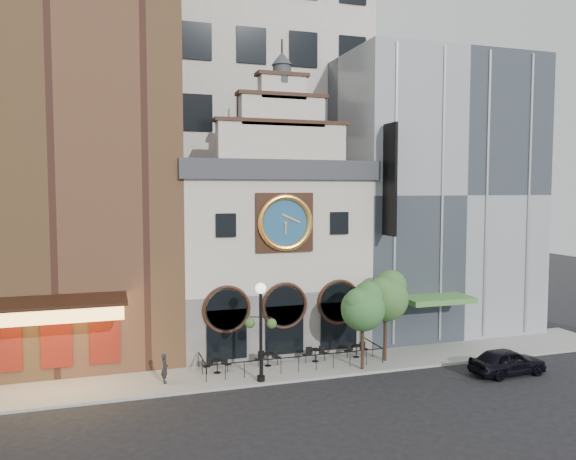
# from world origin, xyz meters

# --- Properties ---
(ground) EXTENTS (120.00, 120.00, 0.00)m
(ground) POSITION_xyz_m (0.00, 0.00, 0.00)
(ground) COLOR black
(ground) RESTS_ON ground
(sidewalk) EXTENTS (44.00, 5.00, 0.15)m
(sidewalk) POSITION_xyz_m (0.00, 2.50, 0.07)
(sidewalk) COLOR gray
(sidewalk) RESTS_ON ground
(clock_building) EXTENTS (12.60, 8.78, 18.65)m
(clock_building) POSITION_xyz_m (0.00, 7.82, 6.69)
(clock_building) COLOR #605E5B
(clock_building) RESTS_ON ground
(theater_building) EXTENTS (14.00, 15.60, 25.00)m
(theater_building) POSITION_xyz_m (-13.00, 9.96, 12.60)
(theater_building) COLOR brown
(theater_building) RESTS_ON ground
(retail_building) EXTENTS (14.00, 14.40, 20.00)m
(retail_building) POSITION_xyz_m (12.99, 9.99, 10.14)
(retail_building) COLOR gray
(retail_building) RESTS_ON ground
(office_tower) EXTENTS (20.00, 16.00, 40.00)m
(office_tower) POSITION_xyz_m (0.00, 20.00, 20.00)
(office_tower) COLOR beige
(office_tower) RESTS_ON ground
(cafe_railing) EXTENTS (10.60, 2.60, 0.90)m
(cafe_railing) POSITION_xyz_m (0.00, 2.50, 0.60)
(cafe_railing) COLOR black
(cafe_railing) RESTS_ON sidewalk
(bistro_0) EXTENTS (1.58, 0.68, 0.90)m
(bistro_0) POSITION_xyz_m (-4.46, 2.45, 0.61)
(bistro_0) COLOR black
(bistro_0) RESTS_ON sidewalk
(bistro_1) EXTENTS (1.58, 0.68, 0.90)m
(bistro_1) POSITION_xyz_m (-1.37, 2.81, 0.61)
(bistro_1) COLOR black
(bistro_1) RESTS_ON sidewalk
(bistro_2) EXTENTS (1.58, 0.68, 0.90)m
(bistro_2) POSITION_xyz_m (1.58, 2.75, 0.61)
(bistro_2) COLOR black
(bistro_2) RESTS_ON sidewalk
(bistro_3) EXTENTS (1.58, 0.68, 0.90)m
(bistro_3) POSITION_xyz_m (4.31, 2.80, 0.61)
(bistro_3) COLOR black
(bistro_3) RESTS_ON sidewalk
(car_right) EXTENTS (4.57, 1.99, 1.53)m
(car_right) POSITION_xyz_m (11.32, -2.43, 0.77)
(car_right) COLOR black
(car_right) RESTS_ON ground
(pedestrian) EXTENTS (0.41, 0.60, 1.60)m
(pedestrian) POSITION_xyz_m (-7.45, 1.67, 0.95)
(pedestrian) COLOR black
(pedestrian) RESTS_ON sidewalk
(lamppost) EXTENTS (1.63, 1.00, 5.39)m
(lamppost) POSITION_xyz_m (-2.44, 0.40, 3.48)
(lamppost) COLOR black
(lamppost) RESTS_ON sidewalk
(tree_left) EXTENTS (2.64, 2.54, 5.08)m
(tree_left) POSITION_xyz_m (3.73, 0.63, 3.88)
(tree_left) COLOR #382619
(tree_left) RESTS_ON sidewalk
(tree_right) EXTENTS (2.85, 2.74, 5.49)m
(tree_right) POSITION_xyz_m (5.75, 1.71, 4.17)
(tree_right) COLOR #382619
(tree_right) RESTS_ON sidewalk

